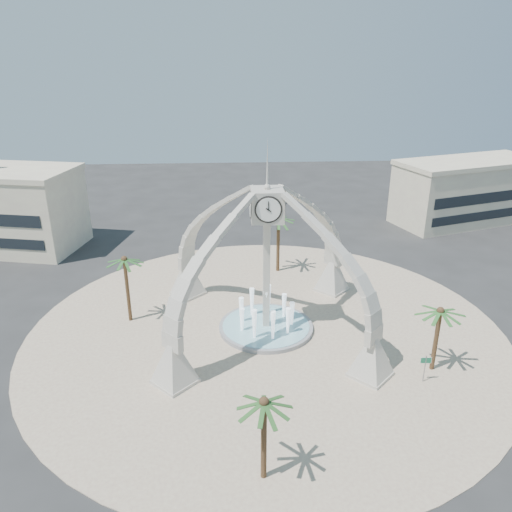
{
  "coord_description": "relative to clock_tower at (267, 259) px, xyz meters",
  "views": [
    {
      "loc": [
        -3.06,
        -36.97,
        21.94
      ],
      "look_at": [
        -0.73,
        2.0,
        5.98
      ],
      "focal_mm": 35.0,
      "sensor_mm": 36.0,
      "label": 1
    }
  ],
  "objects": [
    {
      "name": "palm_north",
      "position": [
        2.23,
        12.2,
        -0.54
      ],
      "size": [
        4.78,
        4.78,
        6.77
      ],
      "rotation": [
        0.0,
        0.0,
        0.32
      ],
      "color": "brown",
      "rests_on": "ground"
    },
    {
      "name": "building_ne",
      "position": [
        30.0,
        28.0,
        -2.18
      ],
      "size": [
        21.87,
        14.17,
        8.6
      ],
      "rotation": [
        0.0,
        0.0,
        0.31
      ],
      "color": "beige",
      "rests_on": "ground"
    },
    {
      "name": "palm_east",
      "position": [
        11.9,
        -6.51,
        -1.62
      ],
      "size": [
        3.81,
        3.81,
        5.6
      ],
      "rotation": [
        0.0,
        0.0,
        -0.1
      ],
      "color": "brown",
      "rests_on": "ground"
    },
    {
      "name": "palm_south",
      "position": [
        -1.39,
        -15.97,
        -1.42
      ],
      "size": [
        4.0,
        4.0,
        5.79
      ],
      "rotation": [
        0.0,
        0.0,
        0.18
      ],
      "color": "brown",
      "rests_on": "ground"
    },
    {
      "name": "fountain",
      "position": [
        0.0,
        0.0,
        -6.2
      ],
      "size": [
        8.0,
        8.0,
        3.62
      ],
      "color": "gray",
      "rests_on": "ground"
    },
    {
      "name": "palm_west",
      "position": [
        -11.81,
        2.23,
        -0.72
      ],
      "size": [
        3.87,
        3.87,
        6.51
      ],
      "rotation": [
        0.0,
        0.0,
        0.17
      ],
      "color": "brown",
      "rests_on": "ground"
    },
    {
      "name": "plaza",
      "position": [
        0.0,
        0.0,
        -6.46
      ],
      "size": [
        40.0,
        40.0,
        0.06
      ],
      "primitive_type": "cylinder",
      "color": "beige",
      "rests_on": "ground"
    },
    {
      "name": "ground",
      "position": [
        0.0,
        0.0,
        -6.49
      ],
      "size": [
        140.0,
        140.0,
        0.0
      ],
      "primitive_type": "plane",
      "color": "#282828",
      "rests_on": "ground"
    },
    {
      "name": "street_sign",
      "position": [
        10.68,
        -8.0,
        -4.94
      ],
      "size": [
        0.8,
        0.07,
        2.18
      ],
      "rotation": [
        0.0,
        0.0,
        -0.05
      ],
      "color": "slate",
      "rests_on": "ground"
    },
    {
      "name": "clock_tower",
      "position": [
        0.0,
        0.0,
        0.0
      ],
      "size": [
        17.94,
        17.94,
        16.3
      ],
      "color": "beige",
      "rests_on": "ground"
    }
  ]
}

